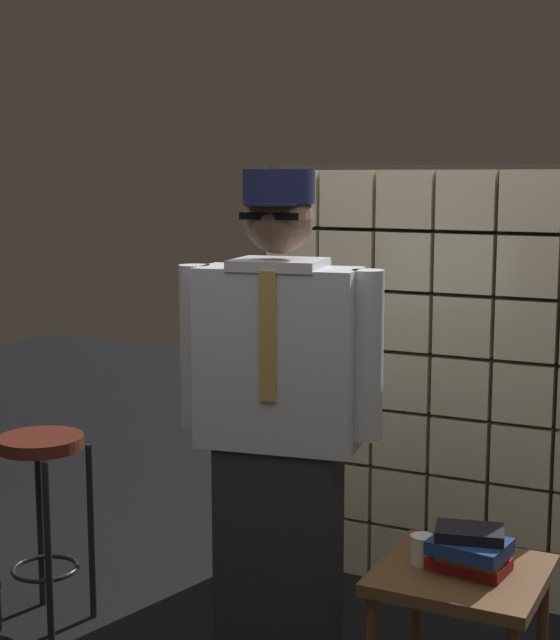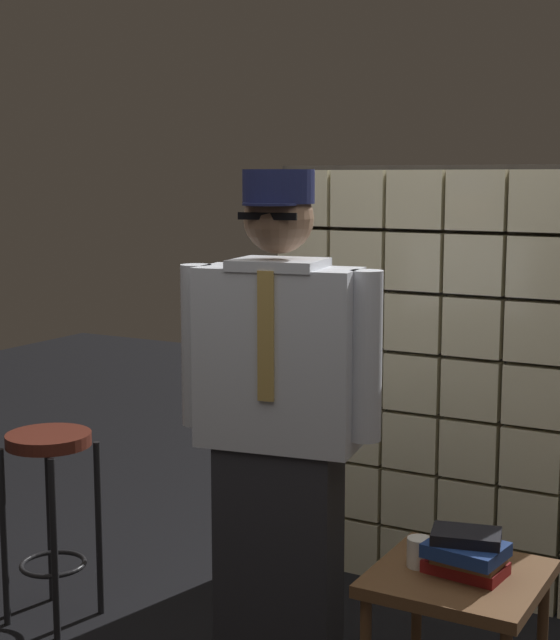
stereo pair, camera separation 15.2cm
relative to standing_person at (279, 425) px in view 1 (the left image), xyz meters
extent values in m
cube|color=beige|center=(-0.44, 1.03, -0.83)|extent=(0.25, 0.08, 0.25)
cube|color=beige|center=(-0.17, 1.03, -0.83)|extent=(0.25, 0.08, 0.25)
cube|color=beige|center=(0.09, 1.03, -0.83)|extent=(0.25, 0.08, 0.25)
cube|color=beige|center=(0.35, 1.03, -0.83)|extent=(0.25, 0.08, 0.25)
cube|color=beige|center=(0.61, 1.03, -0.83)|extent=(0.25, 0.08, 0.25)
cube|color=beige|center=(-0.44, 1.03, -0.56)|extent=(0.25, 0.08, 0.25)
cube|color=beige|center=(-0.17, 1.03, -0.56)|extent=(0.25, 0.08, 0.25)
cube|color=beige|center=(0.09, 1.03, -0.56)|extent=(0.25, 0.08, 0.25)
cube|color=beige|center=(0.35, 1.03, -0.56)|extent=(0.25, 0.08, 0.25)
cube|color=beige|center=(0.61, 1.03, -0.56)|extent=(0.25, 0.08, 0.25)
cube|color=beige|center=(-0.44, 1.03, -0.30)|extent=(0.25, 0.08, 0.25)
cube|color=beige|center=(-0.17, 1.03, -0.30)|extent=(0.25, 0.08, 0.25)
cube|color=beige|center=(0.09, 1.03, -0.30)|extent=(0.25, 0.08, 0.25)
cube|color=beige|center=(0.35, 1.03, -0.30)|extent=(0.25, 0.08, 0.25)
cube|color=beige|center=(0.61, 1.03, -0.30)|extent=(0.25, 0.08, 0.25)
cube|color=beige|center=(-0.44, 1.03, -0.04)|extent=(0.25, 0.08, 0.25)
cube|color=beige|center=(-0.17, 1.03, -0.04)|extent=(0.25, 0.08, 0.25)
cube|color=beige|center=(0.09, 1.03, -0.04)|extent=(0.25, 0.08, 0.25)
cube|color=beige|center=(0.35, 1.03, -0.04)|extent=(0.25, 0.08, 0.25)
cube|color=beige|center=(0.61, 1.03, -0.04)|extent=(0.25, 0.08, 0.25)
cube|color=beige|center=(-0.44, 1.03, 0.23)|extent=(0.25, 0.08, 0.25)
cube|color=beige|center=(-0.17, 1.03, 0.23)|extent=(0.25, 0.08, 0.25)
cube|color=beige|center=(0.09, 1.03, 0.23)|extent=(0.25, 0.08, 0.25)
cube|color=beige|center=(0.35, 1.03, 0.23)|extent=(0.25, 0.08, 0.25)
cube|color=beige|center=(0.61, 1.03, 0.23)|extent=(0.25, 0.08, 0.25)
cube|color=beige|center=(-0.44, 1.03, 0.49)|extent=(0.25, 0.08, 0.25)
cube|color=beige|center=(-0.17, 1.03, 0.49)|extent=(0.25, 0.08, 0.25)
cube|color=beige|center=(0.09, 1.03, 0.49)|extent=(0.25, 0.08, 0.25)
cube|color=beige|center=(0.35, 1.03, 0.49)|extent=(0.25, 0.08, 0.25)
cube|color=beige|center=(0.61, 1.03, 0.49)|extent=(0.25, 0.08, 0.25)
cube|color=beige|center=(-0.44, 1.03, 0.75)|extent=(0.25, 0.08, 0.25)
cube|color=beige|center=(-0.17, 1.03, 0.75)|extent=(0.25, 0.08, 0.25)
cube|color=beige|center=(0.09, 1.03, 0.75)|extent=(0.25, 0.08, 0.25)
cube|color=beige|center=(0.35, 1.03, 0.75)|extent=(0.25, 0.08, 0.25)
cube|color=beige|center=(0.61, 1.03, 0.75)|extent=(0.25, 0.08, 0.25)
cube|color=#38332D|center=(0.22, 1.09, -0.04)|extent=(1.60, 0.02, 1.86)
cube|color=#28282D|center=(0.00, 0.00, -0.51)|extent=(0.45, 0.28, 0.87)
cube|color=silver|center=(0.00, 0.00, 0.24)|extent=(0.58, 0.32, 0.62)
cube|color=tan|center=(0.02, -0.12, 0.33)|extent=(0.06, 0.02, 0.43)
cube|color=silver|center=(0.00, 0.00, 0.56)|extent=(0.34, 0.29, 0.04)
sphere|color=#846047|center=(0.00, 0.00, 0.71)|extent=(0.24, 0.24, 0.24)
ellipsoid|color=black|center=(0.01, -0.05, 0.67)|extent=(0.17, 0.11, 0.11)
cube|color=black|center=(0.02, -0.11, 0.72)|extent=(0.20, 0.04, 0.02)
cylinder|color=#191E47|center=(0.01, -0.09, 0.76)|extent=(0.20, 0.20, 0.01)
cylinder|color=#191E47|center=(0.00, 0.00, 0.82)|extent=(0.24, 0.24, 0.11)
cylinder|color=silver|center=(0.30, 0.05, 0.26)|extent=(0.13, 0.13, 0.57)
cylinder|color=silver|center=(-0.30, -0.05, 0.26)|extent=(0.13, 0.13, 0.57)
cylinder|color=#592319|center=(-1.05, -0.01, -0.19)|extent=(0.34, 0.34, 0.05)
torus|color=black|center=(-1.05, -0.01, -0.71)|extent=(0.27, 0.27, 0.02)
cylinder|color=black|center=(-0.91, -0.14, -0.58)|extent=(0.03, 0.03, 0.73)
cylinder|color=black|center=(-1.18, 0.12, -0.58)|extent=(0.03, 0.03, 0.73)
cylinder|color=black|center=(-0.91, 0.12, -0.58)|extent=(0.03, 0.03, 0.73)
cube|color=brown|center=(0.66, -0.01, -0.41)|extent=(0.52, 0.52, 0.04)
cylinder|color=brown|center=(0.44, 0.21, -0.69)|extent=(0.04, 0.04, 0.52)
cube|color=maroon|center=(0.68, -0.01, -0.37)|extent=(0.26, 0.18, 0.04)
cube|color=brown|center=(0.70, -0.02, -0.34)|extent=(0.22, 0.17, 0.02)
cube|color=navy|center=(0.69, -0.03, -0.31)|extent=(0.25, 0.21, 0.04)
cube|color=black|center=(0.68, -0.02, -0.27)|extent=(0.24, 0.19, 0.04)
cylinder|color=silver|center=(0.53, -0.03, -0.35)|extent=(0.08, 0.08, 0.09)
torus|color=silver|center=(0.59, -0.03, -0.34)|extent=(0.06, 0.01, 0.06)
camera|label=1|loc=(1.45, -2.90, 0.85)|focal=54.30mm
camera|label=2|loc=(1.58, -2.83, 0.85)|focal=54.30mm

